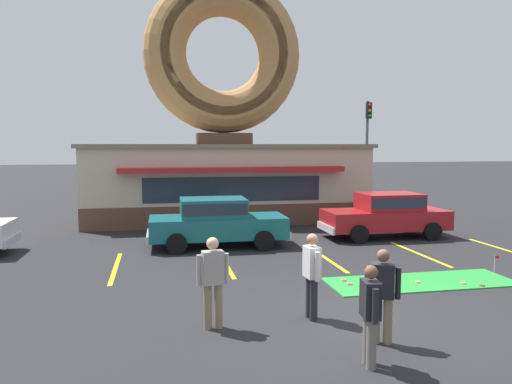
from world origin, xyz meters
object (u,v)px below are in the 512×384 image
car_red (386,213)px  pedestrian_leather_jacket_man (312,272)px  pedestrian_blue_sweater_man (370,311)px  trash_bin (360,211)px  pedestrian_clipboard_woman (213,278)px  putting_flag_pin (496,260)px  golf_ball (396,278)px  pedestrian_hooded_kid (382,292)px  car_teal (216,220)px  traffic_light_pole (367,138)px

car_red → pedestrian_leather_jacket_man: (-5.23, -7.61, 0.05)m
pedestrian_blue_sweater_man → trash_bin: (5.40, 13.02, -0.35)m
car_red → pedestrian_clipboard_woman: (-7.14, -7.73, 0.06)m
putting_flag_pin → pedestrian_blue_sweater_man: 6.66m
golf_ball → trash_bin: 9.08m
pedestrian_blue_sweater_man → golf_ball: bearing=58.5°
golf_ball → trash_bin: (2.73, 8.65, 0.45)m
pedestrian_blue_sweater_man → pedestrian_clipboard_woman: pedestrian_clipboard_woman is taller
golf_ball → pedestrian_hooded_kid: (-2.11, -3.60, 0.84)m
car_teal → putting_flag_pin: bearing=-38.7°
pedestrian_hooded_kid → traffic_light_pole: (8.11, 19.09, 2.82)m
car_teal → trash_bin: 7.61m
car_red → trash_bin: 3.31m
trash_bin → traffic_light_pole: 8.24m
pedestrian_blue_sweater_man → traffic_light_pole: bearing=66.4°
golf_ball → pedestrian_blue_sweater_man: pedestrian_blue_sweater_man is taller
pedestrian_blue_sweater_man → pedestrian_hooded_kid: (0.57, 0.78, 0.03)m
putting_flag_pin → pedestrian_clipboard_woman: (-7.37, -2.08, 0.50)m
pedestrian_leather_jacket_man → traffic_light_pole: size_ratio=0.29×
golf_ball → putting_flag_pin: size_ratio=0.08×
putting_flag_pin → car_teal: size_ratio=0.12×
pedestrian_hooded_kid → pedestrian_leather_jacket_man: (-0.79, 1.37, 0.03)m
putting_flag_pin → trash_bin: (0.17, 8.92, 0.06)m
pedestrian_hooded_kid → pedestrian_leather_jacket_man: size_ratio=0.97×
car_teal → golf_ball: bearing=-51.6°
putting_flag_pin → car_red: (-0.23, 5.65, 0.43)m
car_teal → pedestrian_clipboard_woman: 7.31m
putting_flag_pin → pedestrian_blue_sweater_man: (-5.23, -4.10, 0.42)m
golf_ball → car_teal: bearing=128.4°
car_red → pedestrian_blue_sweater_man: car_red is taller
putting_flag_pin → car_red: bearing=92.3°
pedestrian_hooded_kid → pedestrian_clipboard_woman: (-2.70, 1.25, 0.05)m
pedestrian_blue_sweater_man → pedestrian_hooded_kid: bearing=54.0°
golf_ball → traffic_light_pole: bearing=68.8°
pedestrian_blue_sweater_man → car_red: bearing=62.8°
car_teal → pedestrian_clipboard_woman: bearing=-97.2°
golf_ball → traffic_light_pole: 17.01m
car_red → car_teal: (-6.22, -0.48, 0.00)m
trash_bin → traffic_light_pole: (3.28, 6.85, 3.21)m
pedestrian_leather_jacket_man → trash_bin: pedestrian_leather_jacket_man is taller
golf_ball → pedestrian_hooded_kid: size_ratio=0.03×
car_teal → trash_bin: bearing=29.5°
car_red → car_teal: same height
trash_bin → traffic_light_pole: bearing=64.4°
car_red → pedestrian_clipboard_woman: size_ratio=2.71×
golf_ball → pedestrian_blue_sweater_man: (-2.67, -4.37, 0.80)m
pedestrian_hooded_kid → pedestrian_clipboard_woman: 2.98m
pedestrian_leather_jacket_man → traffic_light_pole: bearing=63.3°
golf_ball → pedestrian_blue_sweater_man: bearing=-121.5°
pedestrian_leather_jacket_man → trash_bin: 12.25m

